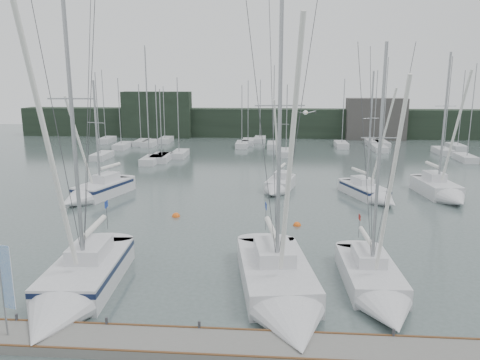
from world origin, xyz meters
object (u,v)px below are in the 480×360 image
Objects in this scene: buoy_c at (176,217)px; sailboat_mid_c at (278,187)px; sailboat_near_center at (283,295)px; sailboat_near_right at (378,290)px; sailboat_mid_a at (93,193)px; dock_banner at (5,282)px; sailboat_mid_d at (372,194)px; buoy_b at (297,226)px; sailboat_mid_e at (443,192)px; sailboat_near_left at (74,289)px.

sailboat_mid_c is at bearing 46.93° from buoy_c.
sailboat_near_center is 4.80m from sailboat_near_right.
sailboat_mid_a is (-21.23, 17.42, 0.11)m from sailboat_near_right.
buoy_c is 0.15× the size of dock_banner.
sailboat_mid_a is at bearing 122.96° from sailboat_near_center.
sailboat_mid_d is 10.49m from buoy_b.
dock_banner is (-15.73, -5.21, 2.27)m from sailboat_near_right.
buoy_b is at bearing 67.35° from dock_banner.
buoy_b is (-6.92, -7.87, -0.54)m from sailboat_mid_d.
sailboat_near_center reaches higher than sailboat_mid_e.
sailboat_mid_d is 6.42m from sailboat_mid_e.
sailboat_mid_a is at bearing 138.97° from sailboat_near_right.
buoy_b is at bearing 105.27° from sailboat_near_right.
sailboat_mid_e reaches higher than dock_banner.
sailboat_near_right is 0.97× the size of sailboat_mid_e.
sailboat_near_left is 1.21× the size of sailboat_mid_e.
sailboat_mid_c is 14.77m from sailboat_mid_e.
sailboat_mid_e is (6.37, 0.78, 0.08)m from sailboat_mid_d.
sailboat_near_left is 32.56m from sailboat_mid_e.
sailboat_mid_a is at bearing 163.16° from sailboat_mid_d.
sailboat_near_left is 4.52m from dock_banner.
sailboat_near_left is at bearing -152.57° from sailboat_mid_d.
sailboat_mid_e is (14.50, 21.14, 0.03)m from sailboat_near_center.
sailboat_near_center is 1.21× the size of sailboat_near_right.
sailboat_mid_a is 2.79× the size of dock_banner.
sailboat_mid_a is 18.03× the size of buoy_c.
buoy_b is 20.80m from dock_banner.
sailboat_mid_a is at bearing 151.65° from buoy_c.
sailboat_near_center is 22.51m from sailboat_mid_c.
sailboat_near_right is 1.11× the size of sailboat_mid_d.
sailboat_mid_a reaches higher than sailboat_mid_c.
sailboat_mid_a is at bearing 105.59° from sailboat_near_left.
dock_banner is (-2.92, -18.08, 2.77)m from buoy_c.
sailboat_near_center is 21.92m from sailboat_mid_d.
sailboat_near_center is (10.10, 0.19, -0.06)m from sailboat_near_left.
sailboat_mid_d is 2.97× the size of dock_banner.
sailboat_near_right is 22.29m from sailboat_mid_e.
dock_banner is at bearing -149.16° from sailboat_mid_d.
sailboat_mid_d reaches higher than buoy_c.
dock_banner is (-12.27, -16.56, 2.77)m from buoy_b.
sailboat_mid_c is (9.89, 22.70, -0.14)m from sailboat_near_left.
sailboat_mid_c is at bearing 98.05° from buoy_b.
buoy_b is at bearing -1.47° from sailboat_mid_a.
sailboat_near_left reaches higher than sailboat_near_center.
sailboat_mid_e is at bearing 58.48° from dock_banner.
sailboat_near_center is 25.64m from sailboat_mid_e.
sailboat_mid_d is at bearing 65.73° from dock_banner.
sailboat_mid_e is (9.84, 20.00, 0.12)m from sailboat_near_right.
buoy_b is at bearing -69.15° from sailboat_mid_c.
sailboat_mid_d is 17.48m from buoy_c.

